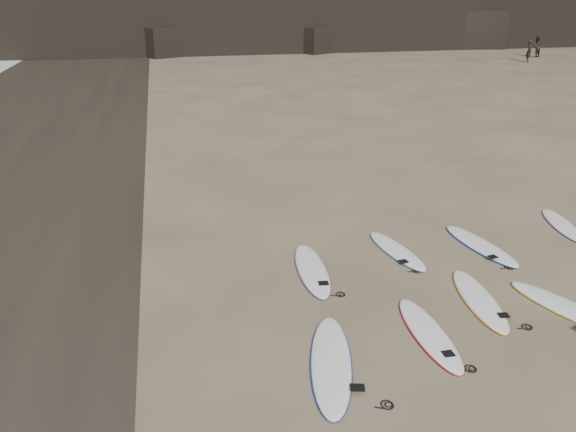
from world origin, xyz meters
The scene contains 11 objects.
ground centered at (0.00, 0.00, 0.00)m, with size 240.00×240.00×0.00m, color #897559.
surfboard_0 centered at (-3.91, -0.84, 0.05)m, with size 0.65×2.71×0.10m, color white.
surfboard_1 centered at (-1.98, -0.41, 0.04)m, with size 0.57×2.39×0.09m, color white.
surfboard_2 centered at (-0.50, 0.45, 0.04)m, with size 0.59×2.44×0.09m, color white.
surfboard_3 centered at (0.99, -0.25, 0.05)m, with size 0.61×2.54×0.09m, color white.
surfboard_5 centered at (-3.37, 2.38, 0.05)m, with size 0.61×2.55×0.09m, color white.
surfboard_6 centered at (-1.20, 2.88, 0.04)m, with size 0.54×2.27×0.08m, color white.
surfboard_7 centered at (0.85, 2.70, 0.05)m, with size 0.60×2.51×0.09m, color white.
surfboard_8 centered at (3.57, 3.38, 0.04)m, with size 0.53×2.21×0.08m, color white.
person_a centered at (23.44, 34.05, 0.87)m, with size 0.64×0.42×1.75m, color black.
person_b centered at (26.20, 37.03, 0.89)m, with size 0.87×0.68×1.79m, color black.
Camera 1 is at (-6.25, -8.06, 5.71)m, focal length 35.00 mm.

